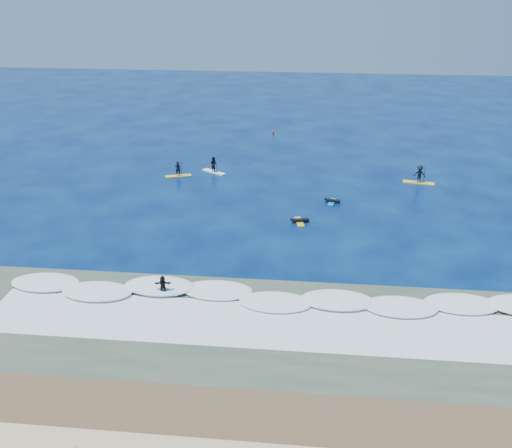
# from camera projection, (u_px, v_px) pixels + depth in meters

# --- Properties ---
(ground) EXTENTS (160.00, 160.00, 0.00)m
(ground) POSITION_uv_depth(u_px,v_px,m) (273.00, 234.00, 46.79)
(ground) COLOR #030F3F
(ground) RESTS_ON ground
(wet_sand_strip) EXTENTS (90.00, 5.00, 0.08)m
(wet_sand_strip) POSITION_uv_depth(u_px,v_px,m) (238.00, 425.00, 27.29)
(wet_sand_strip) COLOR brown
(wet_sand_strip) RESTS_ON ground
(shallow_water) EXTENTS (90.00, 13.00, 0.01)m
(shallow_water) POSITION_uv_depth(u_px,v_px,m) (255.00, 334.00, 34.09)
(shallow_water) COLOR #33463A
(shallow_water) RESTS_ON ground
(breaking_wave) EXTENTS (40.00, 6.00, 0.30)m
(breaking_wave) POSITION_uv_depth(u_px,v_px,m) (261.00, 298.00, 37.72)
(breaking_wave) COLOR white
(breaking_wave) RESTS_ON ground
(whitewater) EXTENTS (34.00, 5.00, 0.02)m
(whitewater) POSITION_uv_depth(u_px,v_px,m) (256.00, 324.00, 35.00)
(whitewater) COLOR silver
(whitewater) RESTS_ON ground
(sup_paddler_left) EXTENTS (2.75, 1.51, 1.88)m
(sup_paddler_left) POSITION_uv_depth(u_px,v_px,m) (178.00, 171.00, 59.55)
(sup_paddler_left) COLOR yellow
(sup_paddler_left) RESTS_ON ground
(sup_paddler_center) EXTENTS (2.76, 2.15, 1.99)m
(sup_paddler_center) POSITION_uv_depth(u_px,v_px,m) (214.00, 166.00, 60.69)
(sup_paddler_center) COLOR white
(sup_paddler_center) RESTS_ON ground
(sup_paddler_right) EXTENTS (3.19, 1.34, 2.18)m
(sup_paddler_right) POSITION_uv_depth(u_px,v_px,m) (419.00, 175.00, 57.57)
(sup_paddler_right) COLOR yellow
(sup_paddler_right) RESTS_ON ground
(prone_paddler_near) EXTENTS (1.63, 2.11, 0.43)m
(prone_paddler_near) POSITION_uv_depth(u_px,v_px,m) (300.00, 221.00, 48.91)
(prone_paddler_near) COLOR gold
(prone_paddler_near) RESTS_ON ground
(prone_paddler_far) EXTENTS (1.50, 1.95, 0.39)m
(prone_paddler_far) POSITION_uv_depth(u_px,v_px,m) (332.00, 201.00, 53.06)
(prone_paddler_far) COLOR #1870B5
(prone_paddler_far) RESTS_ON ground
(wave_surfer) EXTENTS (1.94, 0.77, 1.37)m
(wave_surfer) POSITION_uv_depth(u_px,v_px,m) (163.00, 286.00, 37.67)
(wave_surfer) COLOR white
(wave_surfer) RESTS_ON breaking_wave
(marker_buoy) EXTENTS (0.27, 0.27, 0.64)m
(marker_buoy) POSITION_uv_depth(u_px,v_px,m) (273.00, 133.00, 74.43)
(marker_buoy) COLOR red
(marker_buoy) RESTS_ON ground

